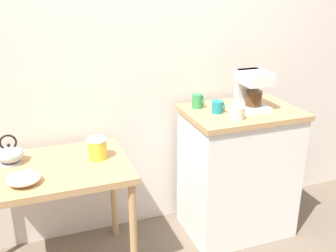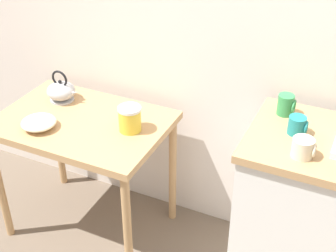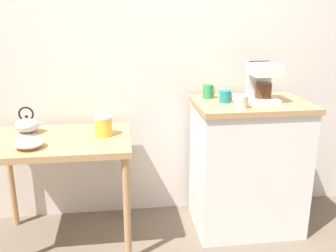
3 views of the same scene
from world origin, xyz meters
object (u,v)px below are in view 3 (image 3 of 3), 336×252
at_px(teakettle, 28,125).
at_px(mug_dark_teal, 225,96).
at_px(bowl_stoneware, 29,143).
at_px(coffee_maker, 262,80).
at_px(canister_enamel, 103,126).
at_px(mug_small_cream, 241,102).
at_px(mug_tall_green, 208,91).

xyz_separation_m(teakettle, mug_dark_teal, (1.30, -0.08, 0.17)).
xyz_separation_m(bowl_stoneware, coffee_maker, (1.49, 0.21, 0.30)).
bearing_deg(canister_enamel, mug_dark_teal, 1.77).
height_order(bowl_stoneware, canister_enamel, canister_enamel).
distance_m(teakettle, canister_enamel, 0.51).
height_order(mug_small_cream, mug_dark_teal, same).
relative_size(coffee_maker, mug_dark_teal, 3.16).
height_order(teakettle, mug_small_cream, mug_small_cream).
height_order(canister_enamel, mug_dark_teal, mug_dark_teal).
xyz_separation_m(mug_small_cream, mug_dark_teal, (-0.06, 0.16, -0.00)).
relative_size(mug_tall_green, mug_dark_teal, 1.18).
bearing_deg(teakettle, coffee_maker, -3.00).
bearing_deg(coffee_maker, bowl_stoneware, -172.05).
bearing_deg(teakettle, mug_tall_green, 2.56).
bearing_deg(bowl_stoneware, canister_enamel, 22.64).
xyz_separation_m(coffee_maker, mug_small_cream, (-0.19, -0.16, -0.10)).
relative_size(bowl_stoneware, mug_dark_teal, 2.16).
bearing_deg(mug_small_cream, teakettle, 169.89).
bearing_deg(canister_enamel, teakettle, 167.48).
bearing_deg(mug_tall_green, canister_enamel, -167.24).
xyz_separation_m(teakettle, coffee_maker, (1.55, -0.08, 0.27)).
xyz_separation_m(canister_enamel, mug_tall_green, (0.72, 0.16, 0.17)).
bearing_deg(mug_small_cream, mug_tall_green, 115.19).
height_order(teakettle, coffee_maker, coffee_maker).
relative_size(mug_small_cream, mug_dark_teal, 1.15).
xyz_separation_m(bowl_stoneware, canister_enamel, (0.43, 0.18, 0.03)).
relative_size(teakettle, canister_enamel, 1.47).
bearing_deg(mug_dark_teal, mug_small_cream, -70.21).
distance_m(canister_enamel, mug_dark_teal, 0.82).
xyz_separation_m(bowl_stoneware, mug_tall_green, (1.15, 0.34, 0.21)).
xyz_separation_m(canister_enamel, mug_dark_teal, (0.81, 0.03, 0.16)).
height_order(bowl_stoneware, coffee_maker, coffee_maker).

